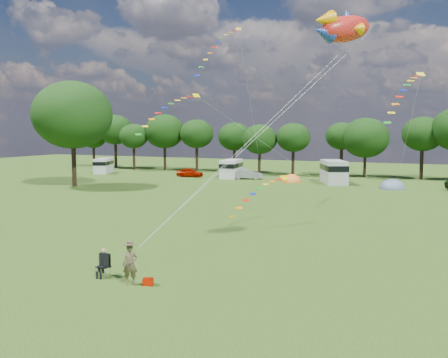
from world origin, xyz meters
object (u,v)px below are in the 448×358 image
at_px(campervan_a, 104,165).
at_px(campervan_b, 231,168).
at_px(car_a, 190,172).
at_px(tent_greyblue, 392,189).
at_px(big_tree, 72,115).
at_px(kite_flyer, 130,264).
at_px(tent_orange, 291,182).
at_px(camp_chair, 104,260).
at_px(car_b, 248,174).
at_px(fish_kite, 342,28).
at_px(campervan_c, 334,171).

distance_m(campervan_a, campervan_b, 22.30).
bearing_deg(car_a, tent_greyblue, -103.85).
bearing_deg(big_tree, campervan_a, 117.00).
xyz_separation_m(car_a, kite_flyer, (22.57, -47.67, 0.27)).
bearing_deg(tent_greyblue, tent_orange, 170.17).
relative_size(campervan_a, tent_greyblue, 1.56).
height_order(tent_greyblue, kite_flyer, kite_flyer).
height_order(kite_flyer, camp_chair, kite_flyer).
xyz_separation_m(car_b, tent_greyblue, (20.47, -3.69, -0.70)).
bearing_deg(car_b, big_tree, 119.15).
bearing_deg(campervan_b, kite_flyer, -170.81).
bearing_deg(tent_greyblue, car_a, 173.96).
xyz_separation_m(campervan_a, tent_orange, (32.24, -0.62, -1.30)).
height_order(tent_greyblue, fish_kite, fish_kite).
relative_size(car_b, campervan_a, 0.75).
bearing_deg(campervan_b, car_b, -117.81).
xyz_separation_m(car_b, campervan_c, (12.61, -0.50, 0.94)).
distance_m(campervan_c, tent_greyblue, 8.64).
bearing_deg(car_b, fish_kite, -169.86).
relative_size(car_b, fish_kite, 1.12).
distance_m(big_tree, campervan_b, 24.30).
distance_m(car_a, tent_orange, 16.25).
distance_m(campervan_c, camp_chair, 47.22).
bearing_deg(campervan_c, campervan_a, 66.76).
bearing_deg(tent_orange, car_a, 177.15).
bearing_deg(campervan_a, campervan_b, -107.44).
xyz_separation_m(tent_orange, camp_chair, (4.46, -46.35, 0.83)).
xyz_separation_m(campervan_a, fish_kite, (46.72, -40.34, 11.02)).
distance_m(big_tree, car_b, 25.63).
height_order(car_b, campervan_b, campervan_b).
xyz_separation_m(car_a, campervan_a, (-16.03, -0.19, 0.63)).
distance_m(car_b, tent_greyblue, 20.81).
xyz_separation_m(car_b, kite_flyer, (13.34, -48.21, 0.24)).
bearing_deg(campervan_b, tent_greyblue, -110.53).
bearing_deg(big_tree, kite_flyer, -45.56).
height_order(big_tree, tent_orange, big_tree).
xyz_separation_m(big_tree, campervan_a, (-8.60, 16.88, -7.70)).
bearing_deg(kite_flyer, big_tree, 107.52).
xyz_separation_m(car_b, campervan_b, (-3.03, 1.02, 0.73)).
height_order(campervan_c, tent_orange, campervan_c).
height_order(camp_chair, fish_kite, fish_kite).
distance_m(car_b, campervan_b, 3.28).
xyz_separation_m(car_a, car_b, (9.23, 0.54, 0.03)).
distance_m(car_b, campervan_c, 12.65).
xyz_separation_m(big_tree, car_b, (16.66, 17.61, -8.30)).
bearing_deg(car_b, kite_flyer, 178.03).
bearing_deg(car_a, car_b, -94.44).
height_order(tent_orange, fish_kite, fish_kite).
xyz_separation_m(car_a, tent_greyblue, (29.71, -3.14, -0.67)).
xyz_separation_m(campervan_a, campervan_c, (37.87, 0.23, 0.34)).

